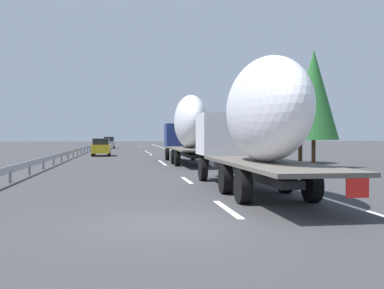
{
  "coord_description": "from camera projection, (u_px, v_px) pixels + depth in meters",
  "views": [
    {
      "loc": [
        -10.49,
        1.04,
        2.05
      ],
      "look_at": [
        19.51,
        -3.37,
        1.49
      ],
      "focal_mm": 42.7,
      "sensor_mm": 36.0,
      "label": 1
    }
  ],
  "objects": [
    {
      "name": "ground_plane",
      "position": [
        135.0,
        155.0,
        50.13
      ],
      "size": [
        260.0,
        260.0,
        0.0
      ],
      "primitive_type": "plane",
      "color": "#38383A"
    },
    {
      "name": "lane_stripe_0",
      "position": [
        227.0,
        209.0,
        12.8
      ],
      "size": [
        3.2,
        0.2,
        0.01
      ],
      "primitive_type": "cube",
      "color": "white",
      "rests_on": "ground_plane"
    },
    {
      "name": "lane_stripe_1",
      "position": [
        187.0,
        180.0,
        21.2
      ],
      "size": [
        3.2,
        0.2,
        0.01
      ],
      "primitive_type": "cube",
      "color": "white",
      "rests_on": "ground_plane"
    },
    {
      "name": "lane_stripe_2",
      "position": [
        164.0,
        164.0,
        33.41
      ],
      "size": [
        3.2,
        0.2,
        0.01
      ],
      "primitive_type": "cube",
      "color": "white",
      "rests_on": "ground_plane"
    },
    {
      "name": "lane_stripe_3",
      "position": [
        161.0,
        161.0,
        36.83
      ],
      "size": [
        3.2,
        0.2,
        0.01
      ],
      "primitive_type": "cube",
      "color": "white",
      "rests_on": "ground_plane"
    },
    {
      "name": "lane_stripe_4",
      "position": [
        151.0,
        155.0,
        50.62
      ],
      "size": [
        3.2,
        0.2,
        0.01
      ],
      "primitive_type": "cube",
      "color": "white",
      "rests_on": "ground_plane"
    },
    {
      "name": "lane_stripe_5",
      "position": [
        148.0,
        153.0,
        56.17
      ],
      "size": [
        3.2,
        0.2,
        0.01
      ],
      "primitive_type": "cube",
      "color": "white",
      "rests_on": "ground_plane"
    },
    {
      "name": "lane_stripe_6",
      "position": [
        146.0,
        151.0,
        62.44
      ],
      "size": [
        3.2,
        0.2,
        0.01
      ],
      "primitive_type": "cube",
      "color": "white",
      "rests_on": "ground_plane"
    },
    {
      "name": "lane_stripe_7",
      "position": [
        141.0,
        147.0,
        82.85
      ],
      "size": [
        3.2,
        0.2,
        0.01
      ],
      "primitive_type": "cube",
      "color": "white",
      "rests_on": "ground_plane"
    },
    {
      "name": "lane_stripe_8",
      "position": [
        138.0,
        146.0,
        97.79
      ],
      "size": [
        3.2,
        0.2,
        0.01
      ],
      "primitive_type": "cube",
      "color": "white",
      "rests_on": "ground_plane"
    },
    {
      "name": "edge_line_right",
      "position": [
        179.0,
        153.0,
        55.88
      ],
      "size": [
        110.0,
        0.2,
        0.01
      ],
      "primitive_type": "cube",
      "color": "white",
      "rests_on": "ground_plane"
    },
    {
      "name": "truck_lead",
      "position": [
        188.0,
        127.0,
        33.78
      ],
      "size": [
        14.01,
        2.55,
        4.99
      ],
      "color": "navy",
      "rests_on": "ground_plane"
    },
    {
      "name": "truck_trailing",
      "position": [
        255.0,
        121.0,
        16.35
      ],
      "size": [
        13.29,
        2.55,
        4.67
      ],
      "color": "silver",
      "rests_on": "ground_plane"
    },
    {
      "name": "car_silver_hatch",
      "position": [
        109.0,
        143.0,
        76.58
      ],
      "size": [
        4.26,
        1.79,
        1.93
      ],
      "color": "#ADB2B7",
      "rests_on": "ground_plane"
    },
    {
      "name": "car_yellow_coupe",
      "position": [
        101.0,
        147.0,
        47.22
      ],
      "size": [
        4.42,
        1.82,
        1.81
      ],
      "color": "gold",
      "rests_on": "ground_plane"
    },
    {
      "name": "road_sign",
      "position": [
        198.0,
        136.0,
        48.61
      ],
      "size": [
        0.1,
        0.9,
        3.05
      ],
      "color": "gray",
      "rests_on": "ground_plane"
    },
    {
      "name": "tree_0",
      "position": [
        186.0,
        130.0,
        96.6
      ],
      "size": [
        3.67,
        3.67,
        5.3
      ],
      "color": "#472D19",
      "rests_on": "ground_plane"
    },
    {
      "name": "tree_1",
      "position": [
        314.0,
        95.0,
        29.57
      ],
      "size": [
        3.19,
        3.19,
        7.66
      ],
      "color": "#472D19",
      "rests_on": "ground_plane"
    },
    {
      "name": "tree_2",
      "position": [
        188.0,
        129.0,
        80.76
      ],
      "size": [
        3.2,
        3.2,
        5.56
      ],
      "color": "#472D19",
      "rests_on": "ground_plane"
    },
    {
      "name": "tree_3",
      "position": [
        300.0,
        117.0,
        34.84
      ],
      "size": [
        3.91,
        3.91,
        5.31
      ],
      "color": "#472D19",
      "rests_on": "ground_plane"
    },
    {
      "name": "tree_4",
      "position": [
        194.0,
        124.0,
        73.68
      ],
      "size": [
        3.57,
        3.57,
        6.73
      ],
      "color": "#472D19",
      "rests_on": "ground_plane"
    },
    {
      "name": "guardrail_median",
      "position": [
        81.0,
        149.0,
        52.21
      ],
      "size": [
        94.0,
        0.1,
        0.76
      ],
      "color": "#9EA0A5",
      "rests_on": "ground_plane"
    }
  ]
}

